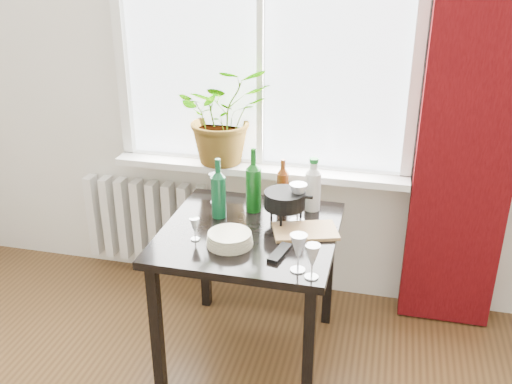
% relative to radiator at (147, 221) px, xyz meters
% --- Properties ---
extents(window, '(1.72, 0.08, 1.62)m').
position_rel_radiator_xyz_m(window, '(0.75, 0.04, 1.22)').
color(window, white).
rests_on(window, ground).
extents(windowsill, '(1.72, 0.20, 0.04)m').
position_rel_radiator_xyz_m(windowsill, '(0.75, -0.03, 0.44)').
color(windowsill, white).
rests_on(windowsill, ground).
extents(curtain, '(0.50, 0.12, 2.56)m').
position_rel_radiator_xyz_m(curtain, '(1.87, -0.06, 0.92)').
color(curtain, '#3A0507').
rests_on(curtain, ground).
extents(radiator, '(0.80, 0.10, 0.55)m').
position_rel_radiator_xyz_m(radiator, '(0.00, 0.00, 0.00)').
color(radiator, white).
rests_on(radiator, ground).
extents(table, '(0.85, 0.85, 0.74)m').
position_rel_radiator_xyz_m(table, '(0.85, -0.63, 0.27)').
color(table, black).
rests_on(table, ground).
extents(potted_plant, '(0.66, 0.63, 0.57)m').
position_rel_radiator_xyz_m(potted_plant, '(0.54, -0.01, 0.75)').
color(potted_plant, '#2C6D1D').
rests_on(potted_plant, windowsill).
extents(wine_bottle_left, '(0.08, 0.08, 0.32)m').
position_rel_radiator_xyz_m(wine_bottle_left, '(0.66, -0.52, 0.52)').
color(wine_bottle_left, '#0D4826').
rests_on(wine_bottle_left, table).
extents(wine_bottle_right, '(0.10, 0.10, 0.35)m').
position_rel_radiator_xyz_m(wine_bottle_right, '(0.82, -0.41, 0.53)').
color(wine_bottle_right, '#0D4711').
rests_on(wine_bottle_right, table).
extents(bottle_amber, '(0.08, 0.08, 0.26)m').
position_rel_radiator_xyz_m(bottle_amber, '(0.95, -0.29, 0.49)').
color(bottle_amber, '#6C2C0C').
rests_on(bottle_amber, table).
extents(cleaning_bottle, '(0.10, 0.10, 0.29)m').
position_rel_radiator_xyz_m(cleaning_bottle, '(1.11, -0.32, 0.50)').
color(cleaning_bottle, silver).
rests_on(cleaning_bottle, table).
extents(wineglass_front_right, '(0.09, 0.09, 0.18)m').
position_rel_radiator_xyz_m(wineglass_front_right, '(1.14, -0.95, 0.45)').
color(wineglass_front_right, silver).
rests_on(wineglass_front_right, table).
extents(wineglass_far_right, '(0.07, 0.07, 0.16)m').
position_rel_radiator_xyz_m(wineglass_far_right, '(1.21, -0.99, 0.44)').
color(wineglass_far_right, silver).
rests_on(wineglass_far_right, table).
extents(wineglass_back_center, '(0.11, 0.11, 0.21)m').
position_rel_radiator_xyz_m(wineglass_back_center, '(1.06, -0.48, 0.47)').
color(wineglass_back_center, silver).
rests_on(wineglass_back_center, table).
extents(wineglass_back_left, '(0.09, 0.09, 0.17)m').
position_rel_radiator_xyz_m(wineglass_back_left, '(0.60, -0.36, 0.45)').
color(wineglass_back_left, silver).
rests_on(wineglass_back_left, table).
extents(wineglass_front_left, '(0.06, 0.06, 0.11)m').
position_rel_radiator_xyz_m(wineglass_front_left, '(0.63, -0.79, 0.42)').
color(wineglass_front_left, silver).
rests_on(wineglass_front_left, table).
extents(plate_stack, '(0.27, 0.27, 0.06)m').
position_rel_radiator_xyz_m(plate_stack, '(0.80, -0.80, 0.39)').
color(plate_stack, beige).
rests_on(plate_stack, table).
extents(fondue_pot, '(0.26, 0.23, 0.16)m').
position_rel_radiator_xyz_m(fondue_pot, '(1.00, -0.50, 0.44)').
color(fondue_pot, black).
rests_on(fondue_pot, table).
extents(tv_remote, '(0.09, 0.18, 0.02)m').
position_rel_radiator_xyz_m(tv_remote, '(1.04, -0.83, 0.37)').
color(tv_remote, black).
rests_on(tv_remote, table).
extents(cutting_board, '(0.35, 0.28, 0.02)m').
position_rel_radiator_xyz_m(cutting_board, '(1.12, -0.59, 0.37)').
color(cutting_board, '#AE834E').
rests_on(cutting_board, table).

